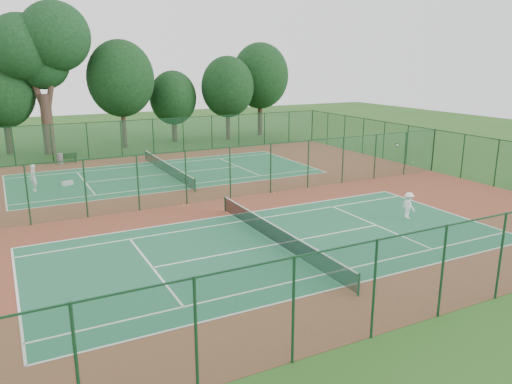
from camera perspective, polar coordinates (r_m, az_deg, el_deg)
ground at (r=32.93m, az=-5.37°, el=-1.03°), size 120.00×120.00×0.00m
red_pad at (r=32.93m, az=-5.37°, el=-1.02°), size 40.00×36.00×0.01m
court_near at (r=25.21m, az=2.43°, el=-5.97°), size 23.77×10.97×0.01m
court_far at (r=41.16m, az=-10.11°, el=2.05°), size 23.77×10.97×0.01m
fence_north at (r=49.38m, az=-13.38°, el=6.05°), size 40.00×0.09×3.50m
fence_south at (r=17.91m, az=17.15°, el=-9.58°), size 40.00×0.09×3.50m
fence_east at (r=43.90m, az=19.59°, el=4.53°), size 0.09×36.00×3.50m
fence_divider at (r=32.49m, az=-5.44°, el=1.96°), size 40.00×0.09×3.50m
tennis_net_near at (r=25.03m, az=2.45°, el=-4.84°), size 0.10×12.90×0.97m
tennis_net_far at (r=41.05m, az=-10.15°, el=2.77°), size 0.10×12.90×0.97m
player_near at (r=30.30m, az=17.03°, el=-1.47°), size 0.65×1.04×1.56m
player_far at (r=38.33m, az=-24.11°, el=1.50°), size 0.63×0.80×1.91m
trash_bin at (r=47.53m, az=-21.49°, el=3.53°), size 0.63×0.63×0.97m
bench at (r=48.00m, az=-20.64°, el=3.69°), size 1.46×0.47×0.89m
kit_bag at (r=39.38m, az=-20.76°, el=0.95°), size 0.88×0.57×0.31m
stray_ball_a at (r=34.48m, az=2.08°, el=-0.17°), size 0.07×0.07×0.07m
stray_ball_b at (r=35.67m, az=6.06°, el=0.27°), size 0.07×0.07×0.07m
stray_ball_c at (r=31.94m, az=-8.28°, el=-1.54°), size 0.07×0.07×0.07m
big_tree at (r=52.92m, az=-23.43°, el=15.01°), size 9.38×6.87×14.41m
evergreen_row at (r=55.77m, az=-14.38°, el=5.12°), size 39.00×5.00×12.00m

